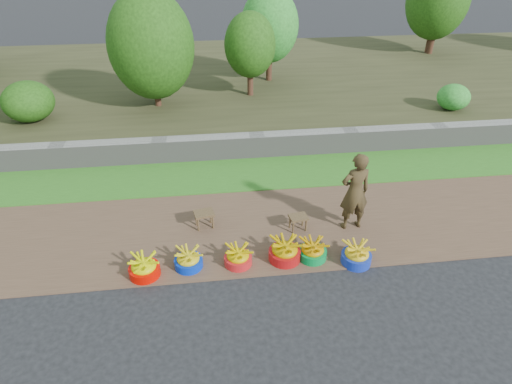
{
  "coord_description": "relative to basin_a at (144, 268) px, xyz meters",
  "views": [
    {
      "loc": [
        -1.11,
        -4.89,
        4.65
      ],
      "look_at": [
        -0.36,
        1.3,
        0.75
      ],
      "focal_mm": 30.0,
      "sensor_mm": 36.0,
      "label": 1
    }
  ],
  "objects": [
    {
      "name": "earth_bank",
      "position": [
        2.23,
        8.75,
        0.09
      ],
      "size": [
        80.0,
        10.0,
        0.5
      ],
      "primitive_type": "cube",
      "color": "#36371D",
      "rests_on": "ground"
    },
    {
      "name": "basin_a",
      "position": [
        0.0,
        0.0,
        0.0
      ],
      "size": [
        0.48,
        0.48,
        0.36
      ],
      "color": "#D30900",
      "rests_on": "ground"
    },
    {
      "name": "retaining_wall",
      "position": [
        2.23,
        3.85,
        0.11
      ],
      "size": [
        80.0,
        0.35,
        0.55
      ],
      "primitive_type": "cube",
      "color": "gray",
      "rests_on": "ground"
    },
    {
      "name": "vendor_woman",
      "position": [
        3.56,
        0.84,
        0.59
      ],
      "size": [
        0.57,
        0.41,
        1.46
      ],
      "primitive_type": "imported",
      "rotation": [
        0.0,
        0.0,
        3.26
      ],
      "color": "black",
      "rests_on": "dirt_shoulder"
    },
    {
      "name": "stool_left",
      "position": [
        0.95,
        1.15,
        0.1
      ],
      "size": [
        0.39,
        0.33,
        0.31
      ],
      "rotation": [
        0.0,
        0.0,
        0.19
      ],
      "color": "#4E3B24",
      "rests_on": "dirt_shoulder"
    },
    {
      "name": "dirt_shoulder",
      "position": [
        2.23,
        1.0,
        -0.15
      ],
      "size": [
        80.0,
        2.5,
        0.02
      ],
      "primitive_type": "cube",
      "color": "brown",
      "rests_on": "ground"
    },
    {
      "name": "basin_b",
      "position": [
        0.68,
        0.11,
        -0.01
      ],
      "size": [
        0.45,
        0.45,
        0.34
      ],
      "color": "#0429B8",
      "rests_on": "ground"
    },
    {
      "name": "stool_right",
      "position": [
        2.6,
        0.87,
        0.08
      ],
      "size": [
        0.35,
        0.29,
        0.28
      ],
      "rotation": [
        0.0,
        0.0,
        0.16
      ],
      "color": "#4E3B24",
      "rests_on": "dirt_shoulder"
    },
    {
      "name": "ground_plane",
      "position": [
        2.23,
        -0.25,
        -0.16
      ],
      "size": [
        120.0,
        120.0,
        0.0
      ],
      "primitive_type": "plane",
      "color": "black",
      "rests_on": "ground"
    },
    {
      "name": "vegetation",
      "position": [
        -3.17,
        7.7,
        2.23
      ],
      "size": [
        34.63,
        8.02,
        3.94
      ],
      "color": "#3D2418",
      "rests_on": "earth_bank"
    },
    {
      "name": "basin_c",
      "position": [
        1.46,
        0.09,
        -0.01
      ],
      "size": [
        0.45,
        0.45,
        0.33
      ],
      "color": "red",
      "rests_on": "ground"
    },
    {
      "name": "basin_e",
      "position": [
        2.68,
        0.09,
        -0.01
      ],
      "size": [
        0.47,
        0.47,
        0.35
      ],
      "color": "#027D34",
      "rests_on": "ground"
    },
    {
      "name": "basin_f",
      "position": [
        3.36,
        -0.1,
        0.0
      ],
      "size": [
        0.48,
        0.48,
        0.36
      ],
      "color": "#142CA6",
      "rests_on": "ground"
    },
    {
      "name": "grass_verge",
      "position": [
        2.23,
        3.0,
        -0.14
      ],
      "size": [
        80.0,
        1.5,
        0.04
      ],
      "primitive_type": "cube",
      "color": "#31741F",
      "rests_on": "ground"
    },
    {
      "name": "basin_d",
      "position": [
        2.22,
        0.11,
        0.01
      ],
      "size": [
        0.52,
        0.52,
        0.39
      ],
      "color": "#A30E10",
      "rests_on": "ground"
    }
  ]
}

